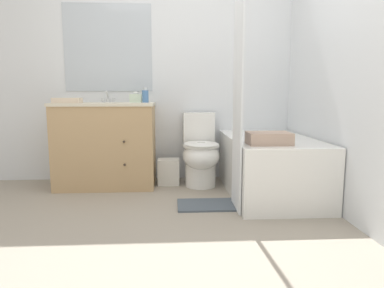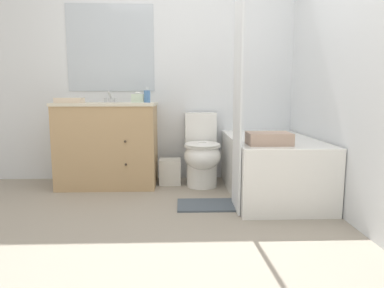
# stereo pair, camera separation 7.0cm
# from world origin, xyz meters

# --- Properties ---
(ground_plane) EXTENTS (14.00, 14.00, 0.00)m
(ground_plane) POSITION_xyz_m (0.00, 0.00, 0.00)
(ground_plane) COLOR gray
(wall_back) EXTENTS (8.00, 0.06, 2.50)m
(wall_back) POSITION_xyz_m (-0.01, 1.64, 1.25)
(wall_back) COLOR silver
(wall_back) RESTS_ON ground_plane
(wall_right) EXTENTS (0.05, 2.62, 2.50)m
(wall_right) POSITION_xyz_m (1.29, 0.81, 1.25)
(wall_right) COLOR silver
(wall_right) RESTS_ON ground_plane
(vanity_cabinet) EXTENTS (1.01, 0.60, 0.87)m
(vanity_cabinet) POSITION_xyz_m (-0.76, 1.33, 0.44)
(vanity_cabinet) COLOR tan
(vanity_cabinet) RESTS_ON ground_plane
(sink_faucet) EXTENTS (0.14, 0.12, 0.12)m
(sink_faucet) POSITION_xyz_m (-0.76, 1.51, 0.91)
(sink_faucet) COLOR silver
(sink_faucet) RESTS_ON vanity_cabinet
(toilet) EXTENTS (0.38, 0.64, 0.76)m
(toilet) POSITION_xyz_m (0.23, 1.26, 0.34)
(toilet) COLOR white
(toilet) RESTS_ON ground_plane
(bathtub) EXTENTS (0.78, 1.38, 0.55)m
(bathtub) POSITION_xyz_m (0.86, 0.93, 0.28)
(bathtub) COLOR white
(bathtub) RESTS_ON ground_plane
(shower_curtain) EXTENTS (0.02, 0.35, 1.87)m
(shower_curtain) POSITION_xyz_m (0.46, 0.50, 0.94)
(shower_curtain) COLOR white
(shower_curtain) RESTS_ON ground_plane
(wastebasket) EXTENTS (0.23, 0.19, 0.27)m
(wastebasket) POSITION_xyz_m (-0.11, 1.34, 0.14)
(wastebasket) COLOR silver
(wastebasket) RESTS_ON ground_plane
(tissue_box) EXTENTS (0.12, 0.12, 0.11)m
(tissue_box) POSITION_xyz_m (-0.45, 1.44, 0.92)
(tissue_box) COLOR silver
(tissue_box) RESTS_ON vanity_cabinet
(soap_dispenser) EXTENTS (0.07, 0.07, 0.16)m
(soap_dispenser) POSITION_xyz_m (-0.35, 1.39, 0.94)
(soap_dispenser) COLOR #4C7AB2
(soap_dispenser) RESTS_ON vanity_cabinet
(hand_towel_folded) EXTENTS (0.26, 0.15, 0.05)m
(hand_towel_folded) POSITION_xyz_m (-1.09, 1.18, 0.90)
(hand_towel_folded) COLOR beige
(hand_towel_folded) RESTS_ON vanity_cabinet
(bath_towel_folded) EXTENTS (0.35, 0.25, 0.10)m
(bath_towel_folded) POSITION_xyz_m (0.73, 0.50, 0.60)
(bath_towel_folded) COLOR tan
(bath_towel_folded) RESTS_ON bathtub
(bath_mat) EXTENTS (0.58, 0.34, 0.02)m
(bath_mat) POSITION_xyz_m (0.26, 0.60, 0.01)
(bath_mat) COLOR #4C5660
(bath_mat) RESTS_ON ground_plane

